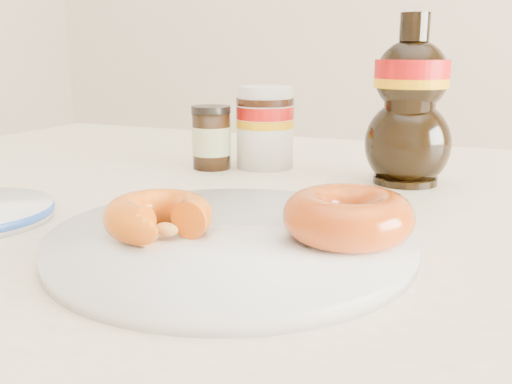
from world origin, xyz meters
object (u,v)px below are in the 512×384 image
at_px(plate, 231,240).
at_px(donut_bitten, 159,216).
at_px(donut_whole, 348,216).
at_px(nutella_jar, 265,124).
at_px(syrup_bottle, 410,101).
at_px(dark_jar, 211,138).
at_px(dining_table, 341,293).

height_order(plate, donut_bitten, donut_bitten).
distance_m(donut_whole, nutella_jar, 0.34).
xyz_separation_m(nutella_jar, syrup_bottle, (0.19, -0.02, 0.04)).
height_order(donut_whole, dark_jar, dark_jar).
xyz_separation_m(plate, dark_jar, (-0.16, 0.27, 0.03)).
relative_size(plate, dark_jar, 3.49).
xyz_separation_m(dining_table, nutella_jar, (-0.15, 0.18, 0.14)).
bearing_deg(plate, donut_whole, 13.76).
distance_m(donut_whole, dark_jar, 0.35).
bearing_deg(syrup_bottle, donut_bitten, -113.75).
bearing_deg(dark_jar, syrup_bottle, 2.90).
bearing_deg(donut_bitten, donut_whole, 18.53).
bearing_deg(dark_jar, plate, -59.82).
bearing_deg(donut_bitten, dark_jar, 109.48).
bearing_deg(plate, dark_jar, 120.18).
xyz_separation_m(plate, donut_whole, (0.09, 0.02, 0.02)).
height_order(donut_whole, syrup_bottle, syrup_bottle).
distance_m(syrup_bottle, dark_jar, 0.26).
distance_m(donut_whole, syrup_bottle, 0.27).
relative_size(donut_bitten, syrup_bottle, 0.44).
bearing_deg(donut_bitten, plate, 27.53).
relative_size(plate, nutella_jar, 2.68).
bearing_deg(donut_whole, donut_bitten, -160.72).
xyz_separation_m(plate, syrup_bottle, (0.09, 0.29, 0.09)).
xyz_separation_m(plate, nutella_jar, (-0.10, 0.31, 0.05)).
bearing_deg(syrup_bottle, plate, -107.25).
bearing_deg(donut_whole, plate, -166.24).
relative_size(donut_whole, syrup_bottle, 0.51).
xyz_separation_m(dining_table, syrup_bottle, (0.03, 0.15, 0.18)).
xyz_separation_m(donut_bitten, syrup_bottle, (0.14, 0.31, 0.07)).
distance_m(plate, dark_jar, 0.32).
xyz_separation_m(donut_whole, nutella_jar, (-0.19, 0.29, 0.03)).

